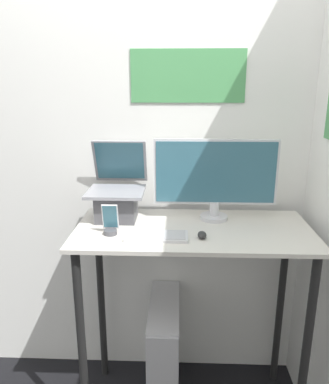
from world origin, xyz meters
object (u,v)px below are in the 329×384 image
(laptop, at_px, (117,198))
(cell_phone, at_px, (110,224))
(keyboard, at_px, (156,236))
(computer_tower, at_px, (164,351))
(monitor, at_px, (215,177))
(mouse, at_px, (202,235))

(laptop, distance_m, cell_phone, 0.22)
(keyboard, height_order, computer_tower, keyboard)
(computer_tower, bearing_deg, monitor, 13.60)
(keyboard, height_order, mouse, mouse)
(monitor, height_order, keyboard, monitor)
(laptop, bearing_deg, cell_phone, -89.44)
(laptop, relative_size, cell_phone, 2.69)
(monitor, xyz_separation_m, mouse, (-0.07, -0.25, -0.21))
(cell_phone, relative_size, computer_tower, 0.24)
(monitor, distance_m, cell_phone, 0.57)
(mouse, xyz_separation_m, computer_tower, (-0.18, 0.19, -0.79))
(laptop, xyz_separation_m, keyboard, (0.22, -0.25, -0.10))
(monitor, bearing_deg, computer_tower, -166.40)
(cell_phone, height_order, computer_tower, cell_phone)
(monitor, xyz_separation_m, cell_phone, (-0.50, -0.22, -0.17))
(keyboard, distance_m, computer_tower, 0.81)
(laptop, xyz_separation_m, mouse, (0.42, -0.25, -0.09))
(laptop, relative_size, monitor, 0.63)
(mouse, relative_size, computer_tower, 0.11)
(mouse, distance_m, computer_tower, 0.83)
(laptop, xyz_separation_m, computer_tower, (0.25, -0.06, -0.88))
(mouse, height_order, computer_tower, mouse)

